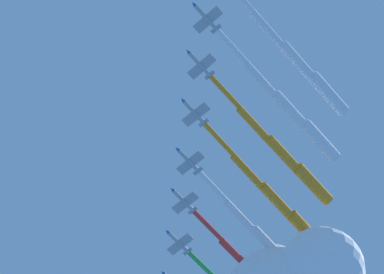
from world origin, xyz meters
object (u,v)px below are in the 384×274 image
object	(u,v)px
jet_lead	(300,63)
jet_starboard_mid	(269,244)
jet_port_inner	(292,111)
jet_port_mid	(279,203)
jet_starboard_inner	(285,155)

from	to	relation	value
jet_lead	jet_starboard_mid	xyz separation A→B (m)	(43.96, -30.67, -2.51)
jet_port_inner	jet_starboard_mid	bearing A→B (deg)	-34.99
jet_lead	jet_port_mid	bearing A→B (deg)	-36.55
jet_port_inner	jet_starboard_inner	xyz separation A→B (m)	(11.07, -8.66, 2.74)
jet_port_inner	jet_starboard_inner	bearing A→B (deg)	-38.02
jet_starboard_inner	jet_port_mid	xyz separation A→B (m)	(11.41, -8.55, -0.98)
jet_starboard_inner	jet_starboard_mid	bearing A→B (deg)	-33.37
jet_starboard_mid	jet_port_inner	bearing A→B (deg)	145.01
jet_starboard_inner	jet_starboard_mid	size ratio (longest dim) A/B	1.03
jet_lead	jet_starboard_inner	size ratio (longest dim) A/B	0.99
jet_port_mid	jet_starboard_mid	size ratio (longest dim) A/B	1.05
jet_lead	jet_starboard_mid	bearing A→B (deg)	-34.90
jet_port_inner	jet_lead	bearing A→B (deg)	145.36
jet_starboard_inner	jet_port_mid	world-z (taller)	jet_starboard_inner
jet_lead	jet_starboard_mid	world-z (taller)	jet_lead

